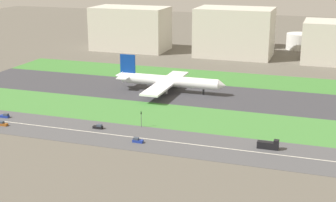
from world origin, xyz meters
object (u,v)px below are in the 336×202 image
object	(u,v)px
car_3	(5,116)
car_2	(137,140)
airliner	(167,81)
car_4	(98,127)
terminal_building	(131,29)
fuel_tank_west	(261,36)
hangar_building	(234,32)
truck_0	(269,145)
fuel_tank_centre	(300,41)
car_0	(3,124)
traffic_light	(141,118)

from	to	relation	value
car_3	car_2	size ratio (longest dim) A/B	1.00
airliner	car_4	xyz separation A→B (m)	(-8.78, -68.00, -5.31)
terminal_building	fuel_tank_west	size ratio (longest dim) A/B	2.55
car_4	fuel_tank_west	xyz separation A→B (m)	(38.04, 227.00, 8.04)
car_3	hangar_building	bearing A→B (deg)	68.20
terminal_building	truck_0	bearing A→B (deg)	-53.48
fuel_tank_west	fuel_tank_centre	distance (m)	31.74
car_3	fuel_tank_west	world-z (taller)	fuel_tank_west
hangar_building	fuel_tank_centre	world-z (taller)	hangar_building
car_3	car_2	bearing A→B (deg)	-8.00
car_0	hangar_building	bearing A→B (deg)	-109.16
car_4	car_2	bearing A→B (deg)	-23.86
airliner	truck_0	bearing A→B (deg)	-46.11
car_3	fuel_tank_centre	bearing A→B (deg)	62.48
hangar_building	airliner	bearing A→B (deg)	-97.71
car_4	fuel_tank_centre	distance (m)	237.52
airliner	fuel_tank_centre	world-z (taller)	airliner
car_0	fuel_tank_centre	bearing A→B (deg)	-115.33
car_4	truck_0	world-z (taller)	truck_0
traffic_light	hangar_building	xyz separation A→B (m)	(7.00, 174.01, 13.87)
airliner	hangar_building	xyz separation A→B (m)	(15.43, 114.00, 11.93)
car_4	fuel_tank_centre	size ratio (longest dim) A/B	0.20
airliner	fuel_tank_centre	size ratio (longest dim) A/B	2.99
truck_0	fuel_tank_west	xyz separation A→B (m)	(-36.15, 227.00, 7.30)
car_0	fuel_tank_centre	size ratio (longest dim) A/B	0.20
terminal_building	fuel_tank_west	world-z (taller)	terminal_building
traffic_light	truck_0	bearing A→B (deg)	-7.99
car_0	hangar_building	xyz separation A→B (m)	(66.73, 192.00, 17.24)
car_0	car_2	bearing A→B (deg)	-180.00
fuel_tank_west	truck_0	bearing A→B (deg)	-80.95
truck_0	traffic_light	size ratio (longest dim) A/B	1.17
fuel_tank_west	car_3	bearing A→B (deg)	-110.88
car_2	hangar_building	bearing A→B (deg)	-90.48
terminal_building	fuel_tank_centre	bearing A→B (deg)	19.06
car_2	terminal_building	bearing A→B (deg)	-66.57
traffic_light	fuel_tank_west	xyz separation A→B (m)	(20.83, 219.01, 4.68)
truck_0	traffic_light	xyz separation A→B (m)	(-56.98, 7.99, 2.62)
traffic_light	hangar_building	size ratio (longest dim) A/B	0.13
truck_0	terminal_building	distance (m)	226.99
terminal_building	fuel_tank_centre	distance (m)	138.23
car_2	hangar_building	world-z (taller)	hangar_building
car_2	terminal_building	size ratio (longest dim) A/B	0.07
airliner	car_3	bearing A→B (deg)	-130.14
airliner	car_4	bearing A→B (deg)	-97.36
terminal_building	car_3	bearing A→B (deg)	-86.23
hangar_building	fuel_tank_west	distance (m)	47.97
car_2	fuel_tank_west	size ratio (longest dim) A/B	0.19
car_3	car_0	distance (m)	11.69
car_4	fuel_tank_centre	bearing A→B (deg)	72.93
car_0	fuel_tank_centre	distance (m)	262.27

